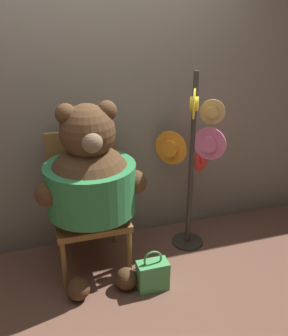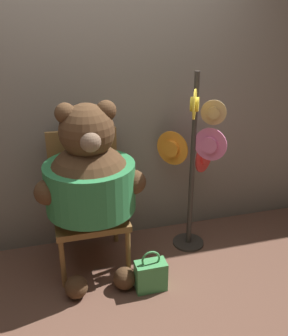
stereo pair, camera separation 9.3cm
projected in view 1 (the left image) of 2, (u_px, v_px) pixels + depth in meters
name	position (u px, v px, depth m)	size (l,w,h in m)	color
ground_plane	(117.00, 277.00, 3.01)	(14.00, 14.00, 0.00)	brown
wall_back	(94.00, 97.00, 3.06)	(8.00, 0.10, 2.64)	slate
chair	(87.00, 198.00, 3.05)	(0.57, 0.56, 1.09)	olive
teddy_bear	(91.00, 182.00, 2.78)	(0.82, 0.73, 1.40)	#4C331E
hat_display_rack	(193.00, 158.00, 3.13)	(0.50, 0.49, 1.55)	#332D28
handbag_on_ground	(153.00, 275.00, 2.84)	(0.24, 0.13, 0.34)	#479E56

